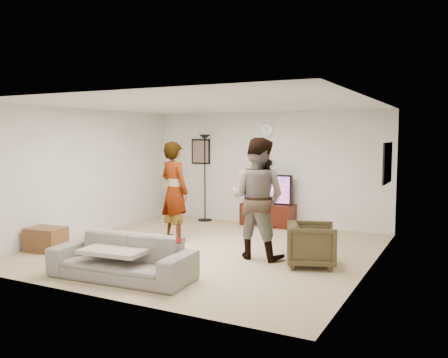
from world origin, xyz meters
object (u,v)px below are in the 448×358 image
at_px(beer_bottle, 179,234).
at_px(person_left, 174,191).
at_px(sofa, 122,257).
at_px(tv, 268,189).
at_px(cat_tree, 172,194).
at_px(armchair, 311,245).
at_px(side_table, 46,239).
at_px(person_right, 257,198).
at_px(tv_stand, 268,215).
at_px(floor_lamp, 205,178).

bearing_deg(beer_bottle, person_left, 124.35).
bearing_deg(sofa, tv, 81.75).
distance_m(cat_tree, sofa, 4.62).
distance_m(sofa, beer_bottle, 1.02).
relative_size(tv, armchair, 1.52).
bearing_deg(side_table, person_right, 20.36).
distance_m(tv_stand, cat_tree, 2.33).
xyz_separation_m(tv_stand, armchair, (1.80, -2.70, 0.08)).
xyz_separation_m(tv_stand, beer_bottle, (0.59, -4.51, 0.47)).
relative_size(person_left, armchair, 2.58).
relative_size(cat_tree, armchair, 1.67).
relative_size(sofa, beer_bottle, 8.09).
relative_size(person_left, side_table, 3.06).
xyz_separation_m(armchair, side_table, (-4.33, -1.17, -0.13)).
relative_size(tv_stand, person_right, 0.60).
bearing_deg(person_left, person_right, -175.19).
bearing_deg(cat_tree, beer_bottle, -55.52).
bearing_deg(sofa, floor_lamp, 101.29).
relative_size(person_left, person_right, 0.96).
distance_m(cat_tree, person_right, 3.91).
bearing_deg(tv, floor_lamp, -177.46).
bearing_deg(person_right, side_table, 22.32).
distance_m(cat_tree, armchair, 4.73).
xyz_separation_m(tv, floor_lamp, (-1.55, -0.07, 0.19)).
bearing_deg(beer_bottle, tv_stand, 97.44).
height_order(tv, person_left, person_left).
height_order(tv_stand, person_left, person_left).
relative_size(floor_lamp, cat_tree, 1.66).
bearing_deg(side_table, tv, 56.88).
height_order(tv_stand, tv, tv).
relative_size(tv_stand, beer_bottle, 4.69).
bearing_deg(tv, person_right, -71.56).
bearing_deg(floor_lamp, cat_tree, -160.18).
bearing_deg(tv, tv_stand, 0.00).
xyz_separation_m(sofa, armchair, (2.14, 1.81, 0.03)).
xyz_separation_m(tv_stand, person_right, (0.87, -2.61, 0.73)).
bearing_deg(side_table, beer_bottle, -11.60).
relative_size(cat_tree, person_left, 0.65).
relative_size(tv, cat_tree, 0.91).
height_order(cat_tree, person_right, person_right).
bearing_deg(person_left, cat_tree, -36.61).
height_order(beer_bottle, side_table, beer_bottle).
height_order(tv, armchair, tv).
bearing_deg(cat_tree, side_table, -93.96).
height_order(floor_lamp, person_right, floor_lamp).
distance_m(tv_stand, tv, 0.57).
height_order(tv_stand, cat_tree, cat_tree).
relative_size(person_right, side_table, 3.19).
height_order(tv_stand, side_table, tv_stand).
xyz_separation_m(sofa, side_table, (-2.19, 0.64, -0.09)).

